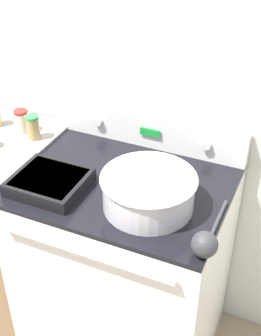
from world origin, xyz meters
TOP-DOWN VIEW (x-y plane):
  - kitchen_wall at (0.00, 0.67)m, footprint 8.00×0.05m
  - stove_range at (0.00, 0.32)m, footprint 0.82×0.67m
  - control_panel at (0.00, 0.61)m, footprint 0.82×0.07m
  - side_counter at (-0.65, 0.32)m, footprint 0.47×0.64m
  - mixing_bowl at (0.14, 0.22)m, footprint 0.34×0.34m
  - casserole_dish at (-0.24, 0.17)m, footprint 0.27×0.24m
  - ladle at (0.39, 0.08)m, footprint 0.09×0.33m
  - spice_jar_green_cap at (-0.49, 0.44)m, footprint 0.06×0.06m
  - spice_jar_red_cap at (-0.57, 0.47)m, footprint 0.06×0.06m

SIDE VIEW (x-z plane):
  - stove_range at x=0.00m, z-range 0.00..0.94m
  - side_counter at x=-0.65m, z-range 0.00..0.95m
  - casserole_dish at x=-0.24m, z-range 0.94..0.99m
  - ladle at x=0.39m, z-range 0.94..1.02m
  - spice_jar_red_cap at x=-0.57m, z-range 0.95..1.05m
  - spice_jar_green_cap at x=-0.49m, z-range 0.95..1.06m
  - mixing_bowl at x=0.14m, z-range 0.95..1.08m
  - control_panel at x=0.00m, z-range 0.94..1.09m
  - kitchen_wall at x=0.00m, z-range 0.00..2.50m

